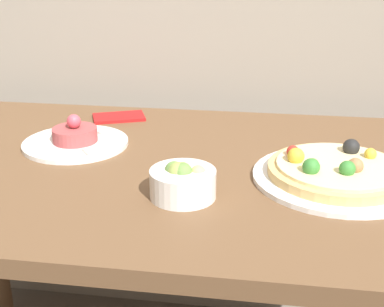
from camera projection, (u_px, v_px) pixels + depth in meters
The scene contains 5 objects.
dining_table at pixel (167, 204), 1.15m from camera, with size 1.37×0.79×0.73m.
pizza_plate at pixel (337, 172), 1.03m from camera, with size 0.33×0.33×0.06m.
tartare_plate at pixel (75, 139), 1.22m from camera, with size 0.24×0.24×0.07m.
small_bowl at pixel (183, 181), 0.96m from camera, with size 0.12×0.12×0.07m.
napkin at pixel (119, 117), 1.41m from camera, with size 0.15×0.12×0.01m.
Camera 1 is at (0.21, -0.62, 1.16)m, focal length 50.00 mm.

